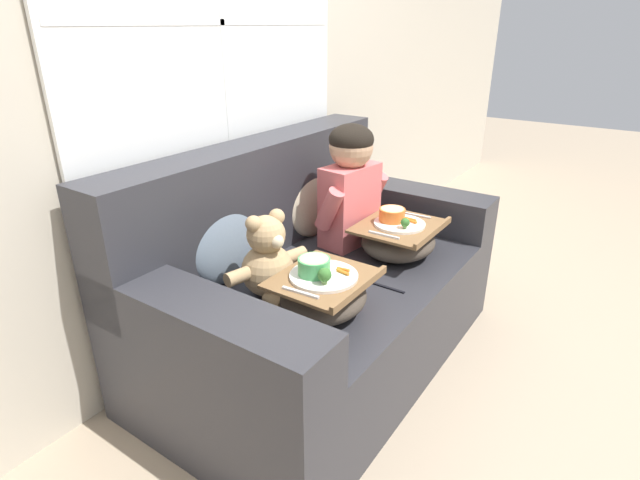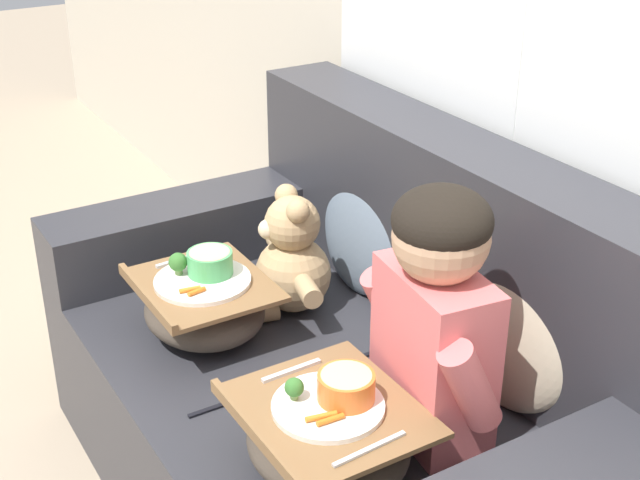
{
  "view_description": "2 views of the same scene",
  "coord_description": "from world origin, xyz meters",
  "px_view_note": "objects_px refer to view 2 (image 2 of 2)",
  "views": [
    {
      "loc": [
        -1.63,
        -1.09,
        1.46
      ],
      "look_at": [
        -0.09,
        -0.04,
        0.65
      ],
      "focal_mm": 28.0,
      "sensor_mm": 36.0,
      "label": 1
    },
    {
      "loc": [
        1.55,
        -0.97,
        1.72
      ],
      "look_at": [
        -0.08,
        0.01,
        0.78
      ],
      "focal_mm": 50.0,
      "sensor_mm": 36.0,
      "label": 2
    }
  ],
  "objects_px": {
    "throw_pillow_behind_child": "(517,325)",
    "lap_tray_child": "(328,435)",
    "child_figure": "(436,304)",
    "lap_tray_teddy": "(204,304)",
    "throw_pillow_behind_teddy": "(367,226)",
    "teddy_bear": "(291,260)",
    "couch": "(355,397)"
  },
  "relations": [
    {
      "from": "throw_pillow_behind_teddy",
      "to": "child_figure",
      "type": "xyz_separation_m",
      "value": [
        0.61,
        -0.24,
        0.13
      ]
    },
    {
      "from": "throw_pillow_behind_teddy",
      "to": "teddy_bear",
      "type": "height_order",
      "value": "throw_pillow_behind_teddy"
    },
    {
      "from": "child_figure",
      "to": "throw_pillow_behind_child",
      "type": "bearing_deg",
      "value": 89.97
    },
    {
      "from": "couch",
      "to": "teddy_bear",
      "type": "relative_size",
      "value": 4.47
    },
    {
      "from": "throw_pillow_behind_child",
      "to": "teddy_bear",
      "type": "distance_m",
      "value": 0.66
    },
    {
      "from": "child_figure",
      "to": "lap_tray_teddy",
      "type": "height_order",
      "value": "child_figure"
    },
    {
      "from": "teddy_bear",
      "to": "lap_tray_child",
      "type": "height_order",
      "value": "teddy_bear"
    },
    {
      "from": "throw_pillow_behind_teddy",
      "to": "child_figure",
      "type": "bearing_deg",
      "value": -21.41
    },
    {
      "from": "teddy_bear",
      "to": "lap_tray_teddy",
      "type": "height_order",
      "value": "teddy_bear"
    },
    {
      "from": "couch",
      "to": "throw_pillow_behind_teddy",
      "type": "xyz_separation_m",
      "value": [
        -0.31,
        0.23,
        0.31
      ]
    },
    {
      "from": "lap_tray_child",
      "to": "teddy_bear",
      "type": "bearing_deg",
      "value": 157.13
    },
    {
      "from": "child_figure",
      "to": "lap_tray_child",
      "type": "height_order",
      "value": "child_figure"
    },
    {
      "from": "throw_pillow_behind_child",
      "to": "lap_tray_child",
      "type": "height_order",
      "value": "throw_pillow_behind_child"
    },
    {
      "from": "throw_pillow_behind_teddy",
      "to": "lap_tray_teddy",
      "type": "xyz_separation_m",
      "value": [
        -0.0,
        -0.5,
        -0.1
      ]
    },
    {
      "from": "throw_pillow_behind_child",
      "to": "child_figure",
      "type": "xyz_separation_m",
      "value": [
        -0.0,
        -0.24,
        0.13
      ]
    },
    {
      "from": "throw_pillow_behind_child",
      "to": "lap_tray_child",
      "type": "xyz_separation_m",
      "value": [
        -0.0,
        -0.5,
        -0.1
      ]
    },
    {
      "from": "couch",
      "to": "lap_tray_teddy",
      "type": "distance_m",
      "value": 0.46
    },
    {
      "from": "throw_pillow_behind_child",
      "to": "lap_tray_teddy",
      "type": "relative_size",
      "value": 1.14
    },
    {
      "from": "child_figure",
      "to": "lap_tray_teddy",
      "type": "xyz_separation_m",
      "value": [
        -0.61,
        -0.26,
        -0.23
      ]
    },
    {
      "from": "child_figure",
      "to": "lap_tray_teddy",
      "type": "bearing_deg",
      "value": -156.81
    },
    {
      "from": "throw_pillow_behind_teddy",
      "to": "lap_tray_teddy",
      "type": "distance_m",
      "value": 0.51
    },
    {
      "from": "throw_pillow_behind_child",
      "to": "lap_tray_child",
      "type": "relative_size",
      "value": 1.07
    },
    {
      "from": "throw_pillow_behind_teddy",
      "to": "teddy_bear",
      "type": "xyz_separation_m",
      "value": [
        -0.0,
        -0.24,
        -0.04
      ]
    },
    {
      "from": "throw_pillow_behind_teddy",
      "to": "lap_tray_child",
      "type": "height_order",
      "value": "throw_pillow_behind_teddy"
    },
    {
      "from": "child_figure",
      "to": "lap_tray_teddy",
      "type": "relative_size",
      "value": 1.6
    },
    {
      "from": "child_figure",
      "to": "couch",
      "type": "bearing_deg",
      "value": 178.8
    },
    {
      "from": "throw_pillow_behind_child",
      "to": "lap_tray_child",
      "type": "bearing_deg",
      "value": -90.0
    },
    {
      "from": "couch",
      "to": "lap_tray_child",
      "type": "bearing_deg",
      "value": -41.29
    },
    {
      "from": "couch",
      "to": "throw_pillow_behind_teddy",
      "type": "height_order",
      "value": "couch"
    },
    {
      "from": "couch",
      "to": "throw_pillow_behind_child",
      "type": "bearing_deg",
      "value": 37.34
    },
    {
      "from": "throw_pillow_behind_child",
      "to": "teddy_bear",
      "type": "relative_size",
      "value": 1.11
    },
    {
      "from": "child_figure",
      "to": "teddy_bear",
      "type": "relative_size",
      "value": 1.56
    }
  ]
}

